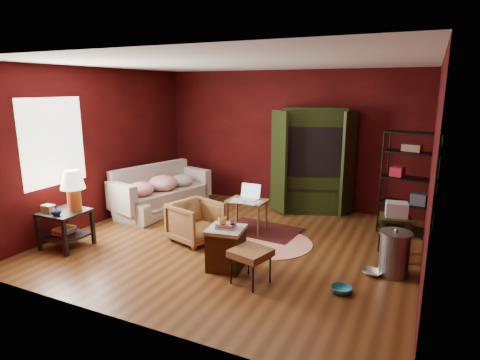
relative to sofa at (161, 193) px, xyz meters
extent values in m
cube|color=brown|center=(2.07, -0.87, -0.39)|extent=(5.50, 5.00, 0.02)
cube|color=white|center=(2.07, -0.87, 2.43)|extent=(5.50, 5.00, 0.02)
cube|color=#400909|center=(2.07, 1.64, 1.02)|extent=(5.50, 0.02, 2.80)
cube|color=#400909|center=(2.07, -3.38, 1.02)|extent=(5.50, 0.02, 2.80)
cube|color=#400909|center=(-0.69, -0.87, 1.02)|extent=(0.02, 5.00, 2.80)
cube|color=#400909|center=(4.83, -0.87, 1.02)|extent=(0.02, 5.00, 2.80)
cube|color=white|center=(-0.66, -1.87, 1.22)|extent=(0.02, 1.20, 1.40)
imported|color=#A69B8F|center=(0.00, 0.00, 0.00)|extent=(0.64, 1.97, 0.76)
imported|color=black|center=(1.47, -1.08, -0.02)|extent=(0.83, 0.86, 0.73)
imported|color=#BBBEC2|center=(4.24, -1.11, -0.26)|extent=(0.26, 0.10, 0.25)
imported|color=teal|center=(3.96, -1.77, -0.26)|extent=(0.26, 0.13, 0.25)
imported|color=#0D1844|center=(-0.16, -2.36, 0.27)|extent=(0.15, 0.16, 0.14)
imported|color=#EADC72|center=(2.35, -1.82, 0.33)|extent=(0.14, 0.13, 0.12)
cube|color=black|center=(-0.23, -2.15, 0.18)|extent=(0.63, 0.63, 0.04)
cube|color=black|center=(-0.23, -2.15, -0.20)|extent=(0.58, 0.58, 0.03)
cube|color=black|center=(-0.51, -2.43, -0.09)|extent=(0.05, 0.05, 0.57)
cube|color=black|center=(0.05, -2.42, -0.09)|extent=(0.05, 0.05, 0.57)
cube|color=black|center=(-0.52, -1.88, -0.09)|extent=(0.05, 0.05, 0.57)
cube|color=black|center=(0.04, -1.87, -0.09)|extent=(0.05, 0.05, 0.57)
cylinder|color=orange|center=(-0.11, -2.05, 0.38)|extent=(0.21, 0.21, 0.35)
cone|color=#F2E5C6|center=(-0.11, -2.05, 0.70)|extent=(0.38, 0.38, 0.29)
cube|color=#90834E|center=(-0.38, -2.31, 0.26)|extent=(0.19, 0.13, 0.12)
cube|color=red|center=(-0.28, -2.15, -0.15)|extent=(0.23, 0.29, 0.03)
cube|color=#3481D1|center=(-0.27, -2.15, -0.11)|extent=(0.23, 0.29, 0.03)
cube|color=#EBD34E|center=(-0.26, -2.15, -0.08)|extent=(0.23, 0.29, 0.03)
cube|color=#A69B8F|center=(0.03, -0.02, -0.11)|extent=(1.23, 1.99, 0.39)
cube|color=#A69B8F|center=(-0.30, 0.07, 0.15)|extent=(0.64, 1.84, 0.78)
cube|color=#A69B8F|center=(-0.21, -0.91, 0.11)|extent=(0.80, 0.37, 0.54)
cube|color=#A69B8F|center=(0.27, 0.88, 0.11)|extent=(0.80, 0.37, 0.54)
ellipsoid|color=red|center=(-0.06, -0.55, 0.20)|extent=(0.62, 0.62, 0.27)
ellipsoid|color=red|center=(0.08, -0.03, 0.22)|extent=(0.69, 0.69, 0.31)
ellipsoid|color=#A69B8F|center=(0.20, 0.44, 0.18)|extent=(0.57, 0.57, 0.25)
cube|color=#462A10|center=(2.38, -1.77, -0.11)|extent=(0.51, 0.51, 0.54)
cube|color=#A69B8F|center=(2.38, -1.77, 0.19)|extent=(0.55, 0.55, 0.05)
cube|color=beige|center=(2.38, -1.77, 0.22)|extent=(0.29, 0.24, 0.02)
cube|color=#5178BD|center=(2.38, -1.77, 0.24)|extent=(0.29, 0.25, 0.02)
cube|color=#D86351|center=(2.38, -1.77, 0.27)|extent=(0.25, 0.20, 0.02)
cube|color=black|center=(2.46, -1.72, 0.29)|extent=(0.12, 0.17, 0.02)
cube|color=black|center=(2.86, -2.01, 0.03)|extent=(0.54, 0.54, 0.09)
cube|color=black|center=(2.86, -2.01, -0.03)|extent=(0.49, 0.49, 0.02)
cylinder|color=black|center=(2.64, -2.14, -0.20)|extent=(0.03, 0.03, 0.37)
cylinder|color=black|center=(2.99, -2.23, -0.20)|extent=(0.03, 0.03, 0.37)
cylinder|color=black|center=(2.73, -1.79, -0.20)|extent=(0.03, 0.03, 0.37)
cylinder|color=black|center=(3.08, -1.88, -0.20)|extent=(0.03, 0.03, 0.37)
cylinder|color=white|center=(2.62, -0.64, -0.38)|extent=(1.37, 1.37, 0.01)
cube|color=#4F1615|center=(2.24, -0.16, -0.36)|extent=(1.35, 0.96, 0.01)
cube|color=brown|center=(2.03, -0.29, 0.17)|extent=(0.66, 0.46, 0.03)
cylinder|color=brown|center=(1.74, -0.48, -0.11)|extent=(0.04, 0.04, 0.55)
cylinder|color=brown|center=(2.31, -0.47, -0.11)|extent=(0.04, 0.04, 0.55)
cylinder|color=brown|center=(1.74, -0.10, -0.11)|extent=(0.04, 0.04, 0.55)
cylinder|color=brown|center=(2.31, -0.10, -0.11)|extent=(0.04, 0.04, 0.55)
cube|color=silver|center=(2.03, -0.26, 0.19)|extent=(0.35, 0.24, 0.02)
cube|color=silver|center=(2.03, -0.14, 0.31)|extent=(0.35, 0.08, 0.24)
cube|color=beige|center=(1.90, -0.40, 0.18)|extent=(0.29, 0.37, 0.00)
cube|color=beige|center=(2.18, -0.39, 0.18)|extent=(0.28, 0.36, 0.00)
cube|color=black|center=(2.69, 1.38, 0.66)|extent=(1.35, 1.01, 2.08)
cube|color=black|center=(2.73, 1.27, 0.88)|extent=(1.09, 0.78, 0.93)
cube|color=black|center=(2.17, 0.87, 0.66)|extent=(0.43, 0.34, 1.97)
cube|color=black|center=(3.42, 1.30, 0.66)|extent=(0.19, 0.49, 1.97)
cube|color=#2C2E31|center=(2.71, 1.32, 0.77)|extent=(0.82, 0.74, 0.57)
cube|color=black|center=(2.80, 1.06, 0.77)|extent=(0.52, 0.19, 0.44)
cube|color=black|center=(2.71, 1.32, 0.11)|extent=(1.11, 0.84, 0.05)
cylinder|color=black|center=(4.08, 0.66, 0.49)|extent=(0.03, 0.03, 1.75)
cylinder|color=black|center=(4.87, 0.49, 0.49)|extent=(0.03, 0.03, 1.75)
cylinder|color=black|center=(4.15, 1.00, 0.49)|extent=(0.03, 0.03, 1.75)
cylinder|color=black|center=(4.95, 0.84, 0.49)|extent=(0.03, 0.03, 1.75)
cube|color=black|center=(4.51, 0.75, -0.28)|extent=(0.91, 0.54, 0.02)
cube|color=black|center=(4.51, 0.75, 0.15)|extent=(0.91, 0.54, 0.02)
cube|color=black|center=(4.51, 0.75, 0.59)|extent=(0.91, 0.54, 0.02)
cube|color=black|center=(4.51, 0.75, 1.03)|extent=(0.91, 0.54, 0.02)
cube|color=black|center=(4.51, 0.75, 1.35)|extent=(0.91, 0.54, 0.02)
cube|color=maroon|center=(4.32, 0.79, 0.69)|extent=(0.24, 0.28, 0.16)
cube|color=#32333E|center=(4.70, 0.71, 0.27)|extent=(0.29, 0.29, 0.19)
cube|color=#7D5E4B|center=(4.51, 0.75, 1.11)|extent=(0.33, 0.25, 0.12)
cube|color=black|center=(4.43, -0.39, 0.23)|extent=(0.48, 0.48, 0.04)
cube|color=black|center=(4.28, -0.60, -0.08)|extent=(0.05, 0.05, 0.61)
cube|color=black|center=(4.63, -0.54, -0.08)|extent=(0.05, 0.05, 0.61)
cube|color=black|center=(4.22, -0.24, -0.08)|extent=(0.05, 0.05, 0.61)
cube|color=black|center=(4.58, -0.18, -0.08)|extent=(0.05, 0.05, 0.61)
cube|color=silver|center=(4.43, -0.39, 0.36)|extent=(0.33, 0.28, 0.21)
cylinder|color=gray|center=(4.48, -0.98, -0.10)|extent=(0.49, 0.49, 0.57)
cylinder|color=gray|center=(4.48, -0.98, 0.21)|extent=(0.53, 0.53, 0.04)
sphere|color=gray|center=(4.48, -0.98, 0.24)|extent=(0.07, 0.07, 0.06)
camera|label=1|loc=(4.76, -6.32, 2.06)|focal=30.00mm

